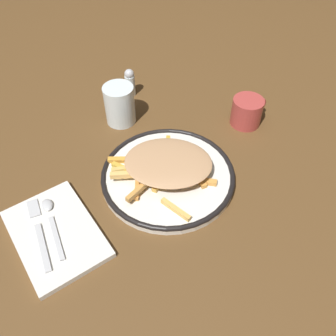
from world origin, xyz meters
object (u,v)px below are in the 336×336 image
fork (39,233)px  water_glass (120,105)px  napkin (56,234)px  plate (168,175)px  salt_shaker (130,82)px  fries_heap (166,164)px  coffee_mug (247,111)px  spoon (51,217)px

fork → water_glass: 0.38m
napkin → water_glass: 0.37m
plate → salt_shaker: salt_shaker is taller
fries_heap → fork: (-0.29, -0.00, -0.02)m
plate → fries_heap: size_ratio=1.16×
salt_shaker → coffee_mug: bearing=-54.4°
fries_heap → salt_shaker: bearing=75.6°
fork → salt_shaker: bearing=40.7°
plate → coffee_mug: bearing=11.8°
fork → salt_shaker: size_ratio=2.20×
fork → napkin: bearing=-24.7°
plate → fork: (-0.29, 0.01, 0.00)m
napkin → spoon: 0.04m
coffee_mug → salt_shaker: 0.33m
coffee_mug → fork: bearing=-174.7°
plate → fork: 0.29m
plate → spoon: size_ratio=1.96×
fork → water_glass: size_ratio=1.72×
water_glass → fries_heap: bearing=-91.4°
fork → spoon: 0.04m
napkin → salt_shaker: 0.49m
fork → salt_shaker: (0.38, 0.32, 0.03)m
fries_heap → water_glass: size_ratio=2.50×
plate → fries_heap: 0.03m
plate → spoon: same height
plate → coffee_mug: 0.28m
water_glass → plate: bearing=-91.5°
fries_heap → plate: bearing=-95.1°
water_glass → coffee_mug: size_ratio=1.00×
coffee_mug → plate: bearing=-168.2°
plate → fork: size_ratio=1.69×
water_glass → salt_shaker: bearing=49.3°
fries_heap → coffee_mug: (0.28, 0.05, -0.00)m
salt_shaker → fork: bearing=-139.3°
fries_heap → coffee_mug: coffee_mug is taller
napkin → salt_shaker: salt_shaker is taller
spoon → salt_shaker: 0.46m
fries_heap → water_glass: 0.23m
fork → fries_heap: bearing=0.9°
water_glass → coffee_mug: bearing=-34.0°
napkin → spoon: bearing=82.0°
napkin → fork: 0.03m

